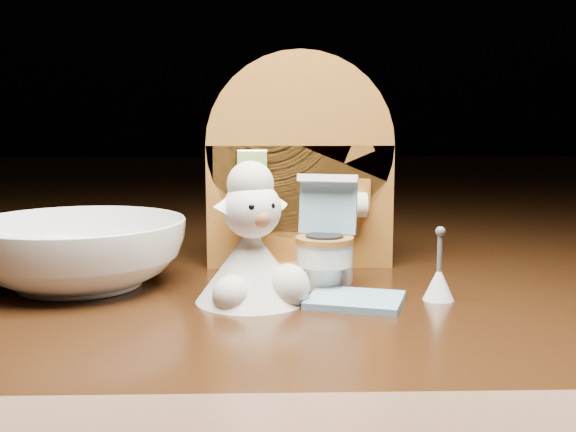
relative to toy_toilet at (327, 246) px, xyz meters
name	(u,v)px	position (x,y,z in m)	size (l,w,h in m)	color
backdrop_panel	(299,174)	(-0.02, 0.06, 0.04)	(0.13, 0.05, 0.15)	#995D1F
toy_toilet	(327,246)	(0.00, 0.00, 0.00)	(0.04, 0.05, 0.07)	white
bath_mat	(355,300)	(0.01, -0.04, -0.02)	(0.05, 0.04, 0.00)	#6B91A6
toilet_brush	(439,281)	(0.06, -0.03, -0.01)	(0.02, 0.02, 0.04)	white
plush_lamb	(253,253)	(-0.05, -0.03, 0.00)	(0.07, 0.06, 0.08)	beige
ceramic_bowl	(79,253)	(-0.16, 0.01, 0.00)	(0.13, 0.13, 0.04)	white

